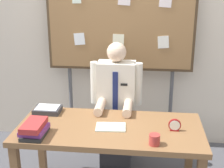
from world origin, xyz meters
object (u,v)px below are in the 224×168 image
at_px(desk, 110,135).
at_px(desk_clock, 175,125).
at_px(open_notebook, 111,127).
at_px(paper_tray, 48,110).
at_px(person, 116,110).
at_px(book_stack, 34,129).
at_px(coffee_mug, 154,140).
at_px(bulletin_board, 120,21).

height_order(desk, desk_clock, desk_clock).
xyz_separation_m(open_notebook, paper_tray, (-0.67, 0.27, 0.02)).
distance_m(person, book_stack, 1.05).
height_order(book_stack, paper_tray, book_stack).
bearing_deg(book_stack, coffee_mug, -2.45).
xyz_separation_m(coffee_mug, paper_tray, (-1.06, 0.54, -0.02)).
xyz_separation_m(desk, open_notebook, (0.01, -0.02, 0.09)).
xyz_separation_m(person, book_stack, (-0.62, -0.83, 0.15)).
distance_m(desk, book_stack, 0.68).
relative_size(person, paper_tray, 5.40).
height_order(bulletin_board, desk_clock, bulletin_board).
bearing_deg(desk_clock, person, 133.96).
bearing_deg(person, desk, -90.00).
xyz_separation_m(book_stack, open_notebook, (0.63, 0.22, -0.06)).
relative_size(book_stack, desk_clock, 2.59).
distance_m(book_stack, paper_tray, 0.50).
bearing_deg(person, open_notebook, -88.97).
xyz_separation_m(bulletin_board, desk_clock, (0.58, -1.04, -0.77)).
height_order(desk_clock, coffee_mug, desk_clock).
xyz_separation_m(person, desk_clock, (0.58, -0.60, 0.14)).
height_order(person, coffee_mug, person).
bearing_deg(bulletin_board, desk_clock, -60.94).
height_order(desk, person, person).
bearing_deg(desk, open_notebook, -61.38).
bearing_deg(book_stack, paper_tray, 94.75).
relative_size(book_stack, coffee_mug, 3.15).
bearing_deg(paper_tray, desk_clock, -12.25).
height_order(open_notebook, paper_tray, paper_tray).
bearing_deg(person, bulletin_board, 89.99).
bearing_deg(coffee_mug, open_notebook, 145.35).
bearing_deg(open_notebook, desk_clock, 0.51).
relative_size(desk, person, 1.20).
xyz_separation_m(desk, person, (0.00, 0.58, -0.00)).
distance_m(open_notebook, desk_clock, 0.57).
relative_size(open_notebook, paper_tray, 1.03).
height_order(book_stack, open_notebook, book_stack).
relative_size(open_notebook, coffee_mug, 2.94).
xyz_separation_m(desk, desk_clock, (0.58, -0.01, 0.14)).
bearing_deg(desk_clock, bulletin_board, 119.06).
xyz_separation_m(bulletin_board, open_notebook, (0.01, -1.05, -0.82)).
xyz_separation_m(book_stack, desk_clock, (1.20, 0.23, -0.01)).
distance_m(desk, bulletin_board, 1.37).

